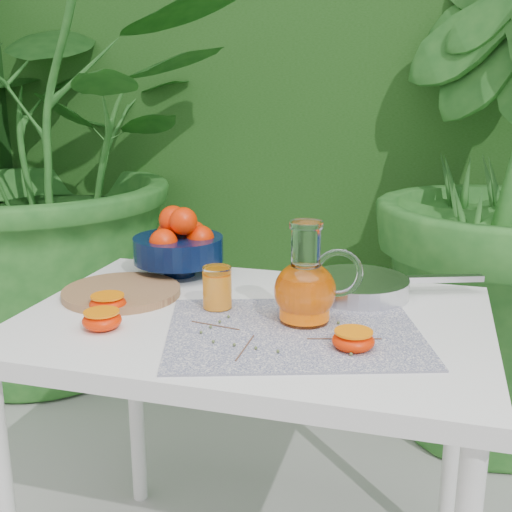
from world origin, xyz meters
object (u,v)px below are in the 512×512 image
(cutting_board, at_px, (122,292))
(fruit_bowl, at_px, (179,243))
(white_table, at_px, (254,351))
(juice_pitcher, at_px, (306,288))
(saute_pan, at_px, (359,286))

(cutting_board, xyz_separation_m, fruit_bowl, (0.07, 0.20, 0.08))
(white_table, height_order, fruit_bowl, fruit_bowl)
(white_table, xyz_separation_m, fruit_bowl, (-0.27, 0.25, 0.17))
(cutting_board, bearing_deg, fruit_bowl, 71.64)
(white_table, height_order, juice_pitcher, juice_pitcher)
(cutting_board, distance_m, fruit_bowl, 0.23)
(cutting_board, distance_m, saute_pan, 0.56)
(white_table, relative_size, fruit_bowl, 3.39)
(white_table, height_order, saute_pan, saute_pan)
(white_table, height_order, cutting_board, cutting_board)
(juice_pitcher, bearing_deg, cutting_board, 173.06)
(cutting_board, xyz_separation_m, juice_pitcher, (0.46, -0.06, 0.07))
(fruit_bowl, bearing_deg, saute_pan, -5.89)
(juice_pitcher, bearing_deg, saute_pan, 67.66)
(white_table, bearing_deg, fruit_bowl, 137.76)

